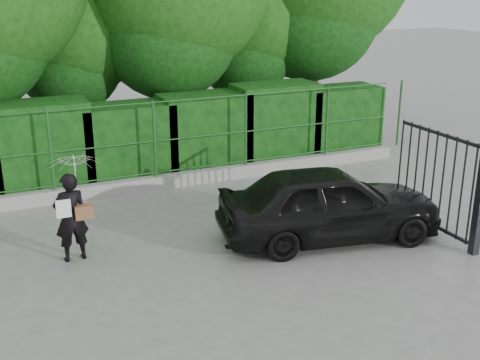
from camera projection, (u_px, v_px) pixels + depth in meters
name	position (u px, v px, depth m)	size (l,w,h in m)	color
ground	(210.00, 273.00, 10.07)	(80.00, 80.00, 0.00)	gray
kerb	(140.00, 185.00, 13.92)	(14.00, 0.25, 0.30)	#9E9E99
fence	(147.00, 140.00, 13.67)	(14.13, 0.06, 1.80)	#1F5021
hedge	(126.00, 140.00, 14.51)	(14.20, 1.20, 2.08)	black
gate	(461.00, 183.00, 10.83)	(0.22, 2.33, 2.36)	black
woman	(74.00, 193.00, 10.26)	(0.88, 0.87, 1.88)	black
car	(329.00, 203.00, 11.23)	(1.67, 4.15, 1.41)	black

